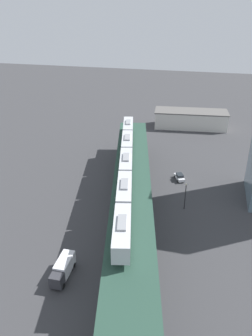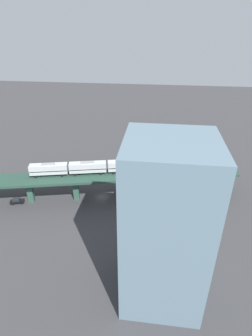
% 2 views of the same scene
% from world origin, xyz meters
% --- Properties ---
extents(ground_plane, '(400.00, 400.00, 0.00)m').
position_xyz_m(ground_plane, '(0.00, 0.00, 0.00)').
color(ground_plane, '#38383A').
extents(elevated_viaduct, '(28.74, 91.55, 8.78)m').
position_xyz_m(elevated_viaduct, '(0.04, -0.20, 7.50)').
color(elevated_viaduct, '#244135').
rests_on(elevated_viaduct, ground).
extents(subway_train, '(16.67, 61.45, 4.45)m').
position_xyz_m(subway_train, '(-3.27, 8.01, 11.32)').
color(subway_train, silver).
rests_on(subway_train, elevated_viaduct).
extents(street_car_black, '(2.99, 4.73, 1.89)m').
position_xyz_m(street_car_black, '(7.00, -27.20, 0.94)').
color(street_car_black, black).
rests_on(street_car_black, ground).
extents(street_car_white, '(3.52, 4.75, 1.89)m').
position_xyz_m(street_car_white, '(7.95, 24.61, 0.94)').
color(street_car_white, silver).
rests_on(street_car_white, ground).
extents(delivery_truck, '(2.60, 7.28, 3.20)m').
position_xyz_m(delivery_truck, '(-8.38, -17.49, 1.76)').
color(delivery_truck, '#333338').
rests_on(delivery_truck, ground).
extents(street_lamp, '(0.44, 0.44, 6.94)m').
position_xyz_m(street_lamp, '(10.67, 10.05, 4.11)').
color(street_lamp, black).
rests_on(street_lamp, ground).
extents(office_tower, '(16.00, 16.00, 36.00)m').
position_xyz_m(office_tower, '(33.56, 20.31, 18.00)').
color(office_tower, slate).
rests_on(office_tower, ground).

